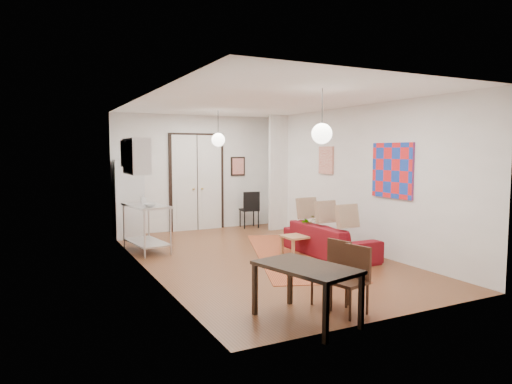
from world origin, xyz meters
name	(u,v)px	position (x,y,z in m)	size (l,w,h in m)	color
floor	(259,258)	(0.00, 0.00, 0.00)	(7.00, 7.00, 0.00)	brown
ceiling	(259,102)	(0.00, 0.00, 2.90)	(4.20, 7.00, 0.02)	white
wall_back	(196,173)	(0.00, 3.50, 1.45)	(4.20, 0.02, 2.90)	white
wall_front	(395,198)	(0.00, -3.50, 1.45)	(4.20, 0.02, 2.90)	white
wall_left	(146,184)	(-2.10, 0.00, 1.45)	(0.02, 7.00, 2.90)	white
wall_right	(350,178)	(2.10, 0.00, 1.45)	(0.02, 7.00, 2.90)	white
double_doors	(197,183)	(0.00, 3.46, 1.20)	(1.44, 0.06, 2.50)	silver
stub_partition	(278,173)	(1.85, 2.55, 1.45)	(0.50, 0.10, 2.90)	white
wall_cabinet	(136,156)	(-1.92, 1.50, 1.90)	(0.35, 1.00, 0.70)	silver
painting_popart	(392,170)	(2.08, -1.25, 1.65)	(0.05, 1.00, 1.00)	red
painting_abstract	(326,160)	(2.08, 0.80, 1.80)	(0.05, 0.50, 0.60)	white
poster_back	(238,166)	(1.15, 3.47, 1.60)	(0.40, 0.03, 0.50)	red
print_left	(124,154)	(-2.07, 2.00, 1.95)	(0.03, 0.44, 0.54)	brown
pendant_back	(218,140)	(0.00, 2.00, 2.25)	(0.30, 0.30, 0.80)	white
pendant_front	(322,134)	(0.00, -2.00, 2.25)	(0.30, 0.30, 0.80)	white
kilim_rug	(297,254)	(0.77, -0.10, 0.01)	(1.53, 4.08, 0.01)	#B0572C
sofa	(330,240)	(1.29, -0.45, 0.30)	(2.09, 0.82, 0.61)	maroon
coffee_table	(304,237)	(0.91, -0.15, 0.34)	(0.89, 0.52, 0.39)	tan
potted_plant	(309,225)	(1.01, -0.15, 0.58)	(0.30, 0.34, 0.38)	#2F6934
kitchen_counter	(147,221)	(-1.75, 1.51, 0.61)	(0.78, 1.30, 0.94)	silver
bowl	(150,205)	(-1.75, 1.21, 0.96)	(0.22, 0.22, 0.05)	white
soap_bottle	(143,199)	(-1.75, 1.76, 1.03)	(0.09, 0.09, 0.19)	teal
fridge	(130,199)	(-1.75, 3.15, 0.90)	(0.64, 0.64, 1.80)	silver
dining_table	(306,272)	(-0.98, -3.12, 0.60)	(0.97, 1.34, 0.67)	black
dining_chair_near	(327,267)	(-0.38, -2.69, 0.48)	(0.48, 0.60, 0.83)	#392212
dining_chair_far	(344,274)	(-0.38, -3.07, 0.48)	(0.48, 0.60, 0.83)	#392212
black_side_chair	(248,206)	(1.32, 3.24, 0.56)	(0.49, 0.49, 0.96)	black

